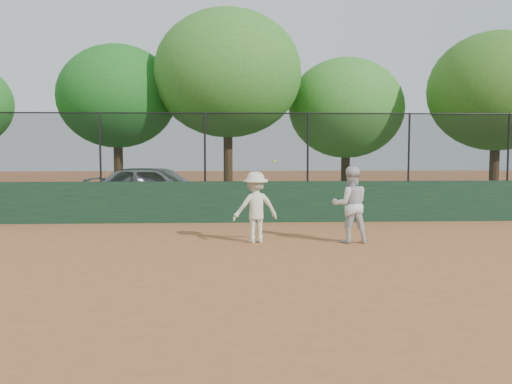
{
  "coord_description": "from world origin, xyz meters",
  "views": [
    {
      "loc": [
        0.18,
        -10.6,
        2.25
      ],
      "look_at": [
        0.8,
        2.2,
        1.2
      ],
      "focal_mm": 40.0,
      "sensor_mm": 36.0,
      "label": 1
    }
  ],
  "objects_px": {
    "player_main": "(255,207)",
    "tree_3": "(346,108)",
    "tree_1": "(117,97)",
    "player_second": "(350,205)",
    "parked_car": "(157,189)",
    "tree_2": "(228,74)",
    "tree_4": "(497,92)"
  },
  "relations": [
    {
      "from": "tree_1",
      "to": "tree_4",
      "type": "relative_size",
      "value": 0.95
    },
    {
      "from": "tree_2",
      "to": "tree_4",
      "type": "bearing_deg",
      "value": -4.72
    },
    {
      "from": "tree_1",
      "to": "tree_3",
      "type": "distance_m",
      "value": 9.09
    },
    {
      "from": "tree_3",
      "to": "parked_car",
      "type": "bearing_deg",
      "value": -151.09
    },
    {
      "from": "tree_3",
      "to": "tree_4",
      "type": "height_order",
      "value": "tree_4"
    },
    {
      "from": "tree_1",
      "to": "tree_4",
      "type": "distance_m",
      "value": 14.3
    },
    {
      "from": "parked_car",
      "to": "tree_2",
      "type": "height_order",
      "value": "tree_2"
    },
    {
      "from": "tree_3",
      "to": "tree_4",
      "type": "bearing_deg",
      "value": -23.19
    },
    {
      "from": "parked_car",
      "to": "player_second",
      "type": "distance_m",
      "value": 8.05
    },
    {
      "from": "parked_car",
      "to": "player_main",
      "type": "relative_size",
      "value": 2.46
    },
    {
      "from": "player_main",
      "to": "tree_1",
      "type": "distance_m",
      "value": 11.03
    },
    {
      "from": "player_main",
      "to": "tree_3",
      "type": "bearing_deg",
      "value": 67.4
    },
    {
      "from": "player_second",
      "to": "tree_3",
      "type": "height_order",
      "value": "tree_3"
    },
    {
      "from": "tree_3",
      "to": "tree_4",
      "type": "relative_size",
      "value": 0.9
    },
    {
      "from": "player_second",
      "to": "tree_1",
      "type": "bearing_deg",
      "value": -55.03
    },
    {
      "from": "parked_car",
      "to": "tree_1",
      "type": "distance_m",
      "value": 5.04
    },
    {
      "from": "player_main",
      "to": "tree_4",
      "type": "height_order",
      "value": "tree_4"
    },
    {
      "from": "player_second",
      "to": "tree_2",
      "type": "bearing_deg",
      "value": -73.98
    },
    {
      "from": "parked_car",
      "to": "tree_1",
      "type": "relative_size",
      "value": 0.78
    },
    {
      "from": "tree_1",
      "to": "tree_3",
      "type": "height_order",
      "value": "tree_1"
    },
    {
      "from": "tree_3",
      "to": "player_second",
      "type": "bearing_deg",
      "value": -101.03
    },
    {
      "from": "player_second",
      "to": "player_main",
      "type": "distance_m",
      "value": 2.19
    },
    {
      "from": "parked_car",
      "to": "tree_1",
      "type": "bearing_deg",
      "value": 42.81
    },
    {
      "from": "tree_3",
      "to": "tree_4",
      "type": "xyz_separation_m",
      "value": [
        5.16,
        -2.21,
        0.48
      ]
    },
    {
      "from": "player_main",
      "to": "tree_4",
      "type": "relative_size",
      "value": 0.3
    },
    {
      "from": "parked_car",
      "to": "player_main",
      "type": "bearing_deg",
      "value": -140.1
    },
    {
      "from": "tree_1",
      "to": "player_main",
      "type": "bearing_deg",
      "value": -62.27
    },
    {
      "from": "tree_2",
      "to": "tree_3",
      "type": "height_order",
      "value": "tree_2"
    },
    {
      "from": "parked_car",
      "to": "tree_3",
      "type": "xyz_separation_m",
      "value": [
        7.18,
        3.97,
        2.95
      ]
    },
    {
      "from": "player_main",
      "to": "tree_3",
      "type": "xyz_separation_m",
      "value": [
        4.16,
        9.98,
        2.94
      ]
    },
    {
      "from": "parked_car",
      "to": "player_main",
      "type": "xyz_separation_m",
      "value": [
        3.02,
        -6.02,
        0.01
      ]
    },
    {
      "from": "parked_car",
      "to": "player_main",
      "type": "height_order",
      "value": "player_main"
    }
  ]
}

